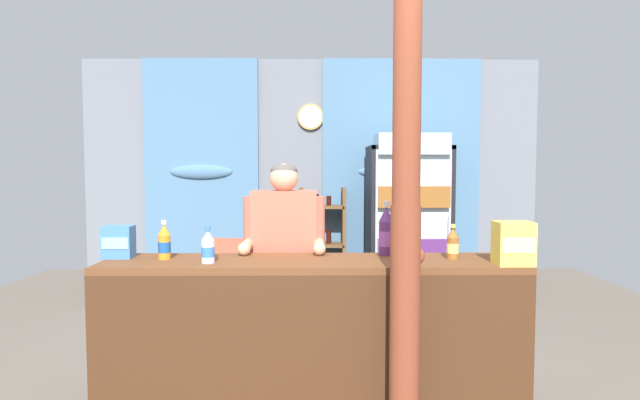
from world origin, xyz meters
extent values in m
plane|color=#665B51|center=(0.00, 1.22, 0.00)|extent=(7.92, 7.92, 0.00)
cube|color=slate|center=(0.00, 3.11, 1.33)|extent=(4.85, 0.12, 2.67)
cube|color=teal|center=(-1.17, 3.02, 1.58)|extent=(1.21, 0.04, 2.17)
ellipsoid|color=teal|center=(-1.17, 3.00, 1.48)|extent=(0.67, 0.10, 0.16)
cube|color=teal|center=(0.96, 3.02, 1.58)|extent=(1.68, 0.04, 2.17)
ellipsoid|color=teal|center=(0.96, 3.00, 1.48)|extent=(0.92, 0.10, 0.16)
cylinder|color=tan|center=(-0.01, 3.03, 2.06)|extent=(0.28, 0.03, 0.28)
cylinder|color=white|center=(-0.01, 3.01, 2.06)|extent=(0.24, 0.01, 0.24)
cube|color=beige|center=(-0.84, 3.03, 1.69)|extent=(0.24, 0.02, 0.18)
cube|color=brown|center=(0.01, 0.51, 0.96)|extent=(2.44, 0.50, 0.04)
cube|color=#432715|center=(0.01, 0.28, 0.47)|extent=(2.44, 0.04, 0.94)
cube|color=#432715|center=(-1.17, 0.51, 0.47)|extent=(0.08, 0.45, 0.94)
cube|color=#432715|center=(1.20, 0.51, 0.47)|extent=(0.08, 0.45, 0.94)
cylinder|color=brown|center=(0.49, 0.11, 0.66)|extent=(0.16, 0.16, 1.33)
cylinder|color=brown|center=(0.49, 0.11, 1.99)|extent=(0.14, 0.14, 1.33)
ellipsoid|color=brown|center=(0.56, 0.11, 1.07)|extent=(0.06, 0.05, 0.08)
cube|color=black|center=(0.96, 2.86, 0.87)|extent=(0.79, 0.04, 1.73)
cube|color=black|center=(0.58, 2.59, 0.87)|extent=(0.04, 0.57, 1.73)
cube|color=black|center=(1.33, 2.59, 0.87)|extent=(0.04, 0.57, 1.73)
cube|color=black|center=(0.96, 2.59, 1.71)|extent=(0.79, 0.57, 0.04)
cube|color=black|center=(0.96, 2.59, 0.04)|extent=(0.79, 0.57, 0.08)
cube|color=silver|center=(0.96, 2.32, 0.92)|extent=(0.73, 0.02, 1.57)
cylinder|color=#B7B7BC|center=(1.29, 2.29, 0.87)|extent=(0.02, 0.02, 0.40)
cube|color=silver|center=(0.96, 2.59, 0.64)|extent=(0.71, 0.49, 0.02)
cube|color=#56286B|center=(0.96, 2.48, 0.75)|extent=(0.67, 0.45, 0.20)
cube|color=silver|center=(0.96, 2.59, 1.14)|extent=(0.71, 0.49, 0.02)
cube|color=brown|center=(0.96, 2.48, 1.25)|extent=(0.67, 0.45, 0.20)
cube|color=silver|center=(0.96, 2.59, 1.63)|extent=(0.71, 0.49, 0.02)
cube|color=silver|center=(0.96, 2.48, 1.74)|extent=(0.67, 0.45, 0.20)
cube|color=brown|center=(-0.11, 2.80, 0.66)|extent=(0.04, 0.28, 1.31)
cube|color=brown|center=(0.33, 2.80, 0.66)|extent=(0.04, 0.28, 1.31)
cube|color=brown|center=(0.11, 2.80, 1.12)|extent=(0.44, 0.28, 0.02)
cylinder|color=black|center=(0.05, 2.80, 1.19)|extent=(0.06, 0.06, 0.12)
cylinder|color=black|center=(0.18, 2.80, 1.18)|extent=(0.05, 0.05, 0.10)
cube|color=brown|center=(0.11, 2.80, 0.72)|extent=(0.44, 0.28, 0.02)
cylinder|color=brown|center=(0.05, 2.80, 0.79)|extent=(0.05, 0.05, 0.12)
cylinder|color=black|center=(0.18, 2.80, 0.80)|extent=(0.05, 0.05, 0.14)
cube|color=brown|center=(0.11, 2.80, 0.33)|extent=(0.44, 0.28, 0.02)
cylinder|color=black|center=(0.05, 2.80, 0.40)|extent=(0.05, 0.05, 0.11)
cylinder|color=#56286B|center=(0.18, 2.80, 0.41)|extent=(0.05, 0.05, 0.15)
cube|color=#E5563D|center=(-0.75, 2.10, 0.44)|extent=(0.50, 0.50, 0.04)
cube|color=#E5563D|center=(-0.72, 2.30, 0.66)|extent=(0.42, 0.10, 0.40)
cylinder|color=#E5563D|center=(-0.96, 1.94, 0.22)|extent=(0.04, 0.04, 0.44)
cylinder|color=#E5563D|center=(-0.59, 1.88, 0.22)|extent=(0.04, 0.04, 0.44)
cylinder|color=#E5563D|center=(-0.90, 2.31, 0.22)|extent=(0.04, 0.04, 0.44)
cylinder|color=#E5563D|center=(-0.53, 2.26, 0.22)|extent=(0.04, 0.04, 0.44)
cube|color=#E5563D|center=(-0.94, 2.13, 0.56)|extent=(0.10, 0.40, 0.03)
cube|color=#E5563D|center=(-0.55, 2.07, 0.56)|extent=(0.10, 0.40, 0.03)
cylinder|color=#28282D|center=(-0.27, 0.94, 0.39)|extent=(0.11, 0.11, 0.79)
cylinder|color=#28282D|center=(-0.08, 0.94, 0.39)|extent=(0.11, 0.11, 0.79)
cube|color=#D15B47|center=(-0.17, 0.94, 1.08)|extent=(0.43, 0.20, 0.58)
sphere|color=tan|center=(-0.17, 0.94, 1.45)|extent=(0.19, 0.19, 0.19)
ellipsoid|color=#4C4742|center=(-0.17, 0.95, 1.49)|extent=(0.18, 0.18, 0.10)
cylinder|color=#D15B47|center=(-0.41, 0.94, 1.17)|extent=(0.08, 0.08, 0.31)
cylinder|color=tan|center=(-0.41, 0.79, 1.02)|extent=(0.07, 0.26, 0.07)
sphere|color=tan|center=(-0.41, 0.66, 1.02)|extent=(0.08, 0.08, 0.08)
cylinder|color=#D15B47|center=(0.06, 0.94, 1.17)|extent=(0.08, 0.08, 0.31)
cylinder|color=tan|center=(0.06, 0.79, 1.02)|extent=(0.07, 0.26, 0.07)
sphere|color=tan|center=(0.06, 0.66, 1.02)|extent=(0.08, 0.08, 0.08)
cylinder|color=#56286B|center=(0.47, 0.67, 1.08)|extent=(0.09, 0.09, 0.21)
cone|color=#56286B|center=(0.47, 0.67, 1.23)|extent=(0.09, 0.09, 0.09)
cylinder|color=silver|center=(0.47, 0.67, 1.30)|extent=(0.04, 0.04, 0.03)
cylinder|color=purple|center=(0.47, 0.67, 1.08)|extent=(0.09, 0.09, 0.09)
cylinder|color=orange|center=(-0.86, 0.54, 1.05)|extent=(0.07, 0.07, 0.14)
cone|color=orange|center=(-0.86, 0.54, 1.15)|extent=(0.07, 0.07, 0.06)
cylinder|color=white|center=(-0.86, 0.54, 1.20)|extent=(0.03, 0.03, 0.02)
cylinder|color=#194C99|center=(-0.86, 0.54, 1.05)|extent=(0.07, 0.07, 0.06)
cylinder|color=silver|center=(-0.58, 0.42, 1.04)|extent=(0.07, 0.07, 0.13)
cone|color=silver|center=(-0.58, 0.42, 1.13)|extent=(0.07, 0.07, 0.06)
cylinder|color=blue|center=(-0.58, 0.42, 1.17)|extent=(0.03, 0.03, 0.02)
cylinder|color=blue|center=(-0.58, 0.42, 1.04)|extent=(0.08, 0.08, 0.06)
cylinder|color=brown|center=(0.85, 0.53, 1.04)|extent=(0.07, 0.07, 0.13)
cone|color=brown|center=(0.85, 0.53, 1.13)|extent=(0.07, 0.07, 0.06)
cylinder|color=#E5CC4C|center=(0.85, 0.53, 1.17)|extent=(0.03, 0.03, 0.02)
cylinder|color=#E5D166|center=(0.85, 0.53, 1.04)|extent=(0.07, 0.07, 0.06)
cylinder|color=#75C64C|center=(0.53, 0.47, 1.05)|extent=(0.07, 0.07, 0.14)
cone|color=#75C64C|center=(0.53, 0.47, 1.15)|extent=(0.07, 0.07, 0.06)
cylinder|color=black|center=(0.53, 0.47, 1.19)|extent=(0.03, 0.03, 0.02)
cylinder|color=yellow|center=(0.53, 0.47, 1.05)|extent=(0.07, 0.07, 0.06)
cube|color=#3D75B7|center=(-1.15, 0.59, 1.07)|extent=(0.17, 0.12, 0.19)
cube|color=#7CB5F7|center=(-1.15, 0.53, 1.07)|extent=(0.16, 0.00, 0.07)
cube|color=#EAD14C|center=(1.14, 0.34, 1.10)|extent=(0.20, 0.16, 0.24)
cube|color=#FFFF8C|center=(1.14, 0.26, 1.10)|extent=(0.18, 0.00, 0.08)
camera|label=1|loc=(0.02, -2.49, 1.52)|focal=28.92mm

